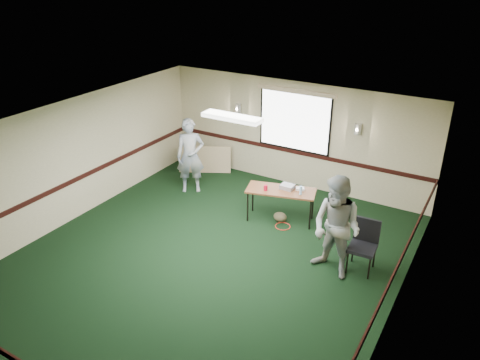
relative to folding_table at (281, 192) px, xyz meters
The scene contains 13 objects.
ground 2.31m from the folding_table, 104.80° to the right, with size 8.00×8.00×0.00m, color black.
room_shell 1.04m from the folding_table, behind, with size 8.00×8.02×8.00m.
folding_table is the anchor object (origin of this frame).
projector 0.18m from the folding_table, 52.21° to the left, with size 0.29×0.24×0.10m, color gray.
game_console 0.43m from the folding_table, 31.60° to the left, with size 0.18×0.14×0.04m, color silver.
red_cup 0.36m from the folding_table, 145.23° to the right, with size 0.08×0.08×0.13m, color #AE0B23.
water_bottle 0.48m from the folding_table, ahead, with size 0.06×0.06×0.20m, color #92C8EF.
duffel_bag 0.59m from the folding_table, 62.14° to the right, with size 0.31×0.23×0.22m, color #4C462B.
cable_coil 0.76m from the folding_table, 52.04° to the right, with size 0.34×0.34×0.02m, color red.
folded_table 3.24m from the folding_table, 155.78° to the left, with size 1.42×0.06×0.73m, color tan.
conference_chair 2.29m from the folding_table, 21.27° to the right, with size 0.51×0.53×1.00m.
person_left 2.61m from the folding_table, behind, with size 0.69×0.45×1.89m, color #3A4F81.
person_right 2.16m from the folding_table, 36.79° to the right, with size 0.96×0.75×1.97m, color #7798BA.
Camera 1 is at (4.41, -6.24, 5.38)m, focal length 35.00 mm.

